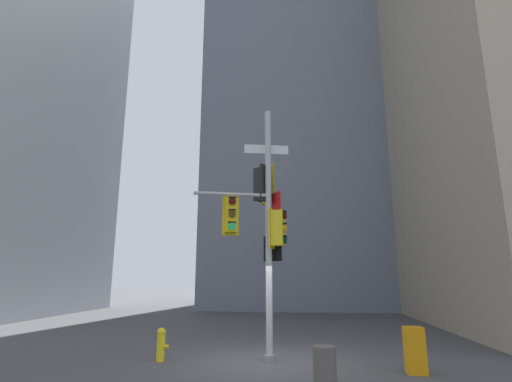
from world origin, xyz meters
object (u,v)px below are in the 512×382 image
fire_hydrant (161,344)px  newspaper_box (415,350)px  trash_bin (325,370)px  signal_pole_assembly (263,207)px

fire_hydrant → newspaper_box: bearing=-5.5°
fire_hydrant → newspaper_box: size_ratio=0.82×
newspaper_box → trash_bin: bearing=-140.3°
trash_bin → newspaper_box: bearing=39.7°
signal_pole_assembly → trash_bin: 5.22m
signal_pole_assembly → newspaper_box: signal_pole_assembly is taller
newspaper_box → trash_bin: (-2.20, -1.83, -0.09)m
signal_pole_assembly → trash_bin: signal_pole_assembly is taller
signal_pole_assembly → fire_hydrant: 4.75m
fire_hydrant → newspaper_box: newspaper_box is taller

